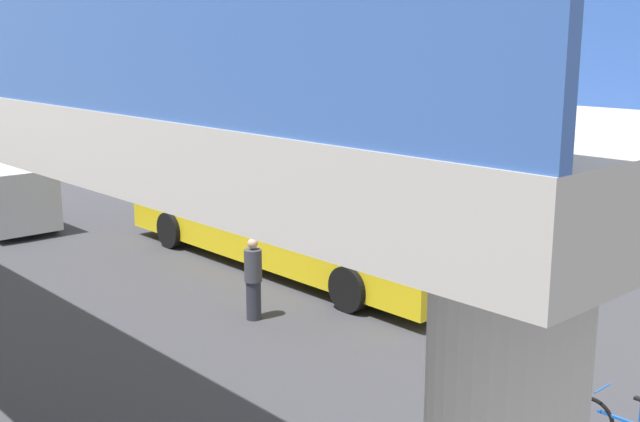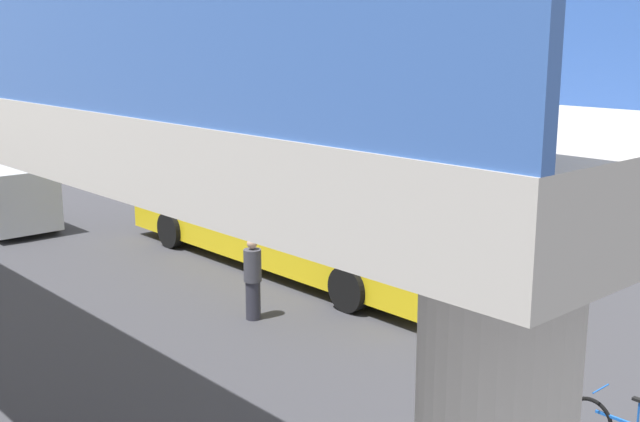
{
  "view_description": "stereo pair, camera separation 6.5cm",
  "coord_description": "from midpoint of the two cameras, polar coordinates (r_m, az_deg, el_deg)",
  "views": [
    {
      "loc": [
        -15.78,
        13.7,
        5.92
      ],
      "look_at": [
        -1.25,
        0.5,
        1.6
      ],
      "focal_mm": 44.15,
      "sensor_mm": 36.0,
      "label": 1
    },
    {
      "loc": [
        -15.82,
        13.65,
        5.92
      ],
      "look_at": [
        -1.25,
        0.5,
        1.6
      ],
      "focal_mm": 44.15,
      "sensor_mm": 36.0,
      "label": 2
    }
  ],
  "objects": [
    {
      "name": "pedestrian",
      "position": [
        16.89,
        -4.97,
        -4.97
      ],
      "size": [
        0.38,
        0.38,
        1.79
      ],
      "color": "#2D2D38",
      "rests_on": "ground"
    },
    {
      "name": "lane_dash_leftmost",
      "position": [
        20.98,
        11.39,
        -4.22
      ],
      "size": [
        2.0,
        0.2,
        0.01
      ],
      "primitive_type": "cube",
      "color": "silver",
      "rests_on": "ground"
    },
    {
      "name": "lane_dash_centre",
      "position": [
        26.32,
        -2.72,
        -0.59
      ],
      "size": [
        2.0,
        0.2,
        0.01
      ],
      "primitive_type": "cube",
      "color": "silver",
      "rests_on": "ground"
    },
    {
      "name": "ground",
      "position": [
        21.72,
        -1.33,
        -3.41
      ],
      "size": [
        80.0,
        80.0,
        0.0
      ],
      "primitive_type": "plane",
      "color": "#38383D"
    },
    {
      "name": "city_bus",
      "position": [
        20.55,
        -2.59,
        1.07
      ],
      "size": [
        11.54,
        2.85,
        3.15
      ],
      "color": "yellow",
      "rests_on": "ground"
    },
    {
      "name": "lane_dash_left",
      "position": [
        23.46,
        3.53,
        -2.22
      ],
      "size": [
        2.0,
        0.2,
        0.01
      ],
      "primitive_type": "cube",
      "color": "silver",
      "rests_on": "ground"
    }
  ]
}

